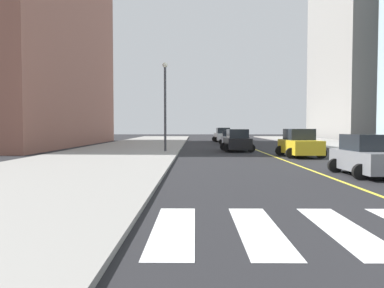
# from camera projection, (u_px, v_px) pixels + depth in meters

# --- Properties ---
(sidewalk_kerb_west) EXTENTS (10.00, 120.00, 0.15)m
(sidewalk_kerb_west) POSITION_uv_depth(u_px,v_px,m) (96.00, 160.00, 24.03)
(sidewalk_kerb_west) COLOR gray
(sidewalk_kerb_west) RESTS_ON ground
(lane_divider_paint) EXTENTS (0.16, 80.00, 0.01)m
(lane_divider_paint) POSITION_uv_depth(u_px,v_px,m) (245.00, 146.00, 43.91)
(lane_divider_paint) COLOR yellow
(lane_divider_paint) RESTS_ON ground
(parking_garage_concrete) EXTENTS (18.00, 24.00, 31.34)m
(parking_garage_concrete) POSITION_uv_depth(u_px,v_px,m) (374.00, 56.00, 71.02)
(parking_garage_concrete) COLOR gray
(parking_garage_concrete) RESTS_ON ground
(low_rise_brick_west) EXTENTS (16.00, 32.00, 26.19)m
(low_rise_brick_west) POSITION_uv_depth(u_px,v_px,m) (16.00, 34.00, 44.11)
(low_rise_brick_west) COLOR brown
(low_rise_brick_west) RESTS_ON ground
(car_black_nearest) EXTENTS (2.88, 4.52, 1.99)m
(car_black_nearest) POSITION_uv_depth(u_px,v_px,m) (237.00, 141.00, 33.73)
(car_black_nearest) COLOR black
(car_black_nearest) RESTS_ON ground
(car_silver_second) EXTENTS (2.51, 3.92, 1.72)m
(car_silver_second) POSITION_uv_depth(u_px,v_px,m) (229.00, 138.00, 47.00)
(car_silver_second) COLOR #B7B7BC
(car_silver_second) RESTS_ON ground
(car_gray_third) EXTENTS (2.68, 4.20, 1.85)m
(car_gray_third) POSITION_uv_depth(u_px,v_px,m) (368.00, 156.00, 16.77)
(car_gray_third) COLOR slate
(car_gray_third) RESTS_ON ground
(car_blue_fourth) EXTENTS (2.62, 4.10, 1.80)m
(car_blue_fourth) POSITION_uv_depth(u_px,v_px,m) (241.00, 135.00, 62.74)
(car_blue_fourth) COLOR #2D479E
(car_blue_fourth) RESTS_ON ground
(car_yellow_fifth) EXTENTS (2.97, 4.66, 2.05)m
(car_yellow_fifth) POSITION_uv_depth(u_px,v_px,m) (300.00, 144.00, 27.42)
(car_yellow_fifth) COLOR gold
(car_yellow_fifth) RESTS_ON ground
(car_white_sixth) EXTENTS (3.05, 4.77, 2.09)m
(car_white_sixth) POSITION_uv_depth(u_px,v_px,m) (223.00, 135.00, 55.58)
(car_white_sixth) COLOR silver
(car_white_sixth) RESTS_ON ground
(fire_hydrant) EXTENTS (0.26, 0.26, 0.89)m
(fire_hydrant) POSITION_uv_depth(u_px,v_px,m) (355.00, 146.00, 32.21)
(fire_hydrant) COLOR red
(fire_hydrant) RESTS_ON sidewalk_kerb_east
(street_lamp) EXTENTS (0.44, 0.44, 7.45)m
(street_lamp) POSITION_uv_depth(u_px,v_px,m) (165.00, 99.00, 31.58)
(street_lamp) COLOR #38383D
(street_lamp) RESTS_ON sidewalk_kerb_west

